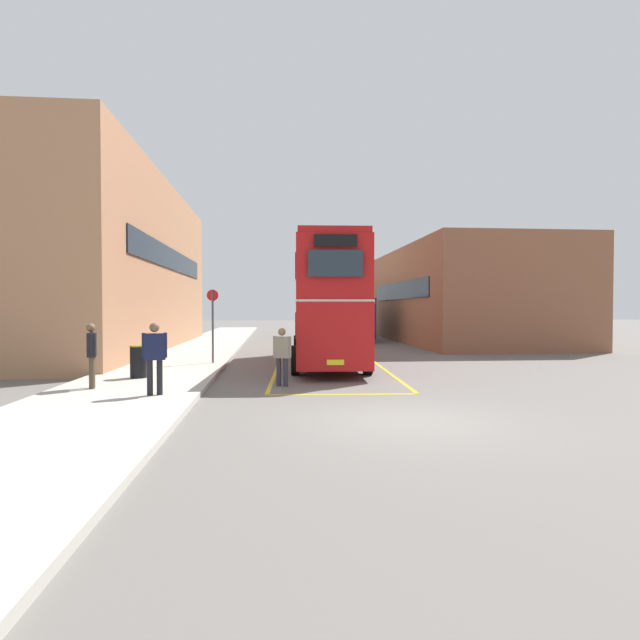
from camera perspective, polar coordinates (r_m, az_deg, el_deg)
The scene contains 12 objects.
ground_plane at distance 24.60m, azimuth 1.01°, elevation -3.91°, with size 135.60×135.60×0.00m, color #66605B.
sidewalk_left at distance 27.12m, azimuth -13.36°, elevation -3.31°, with size 4.00×57.60×0.14m, color #B2ADA3.
brick_building_left at distance 29.37m, azimuth -21.19°, elevation 5.50°, with size 5.26×22.72×8.86m.
depot_building_right at distance 35.09m, azimuth 15.71°, elevation 2.64°, with size 8.79×17.58×6.14m.
double_decker_bus at distance 20.26m, azimuth 0.78°, elevation 2.07°, with size 3.10×10.19×4.75m.
single_deck_bus at distance 36.21m, azimuth 2.83°, elevation 0.38°, with size 3.00×8.67×3.02m.
pedestrian_boarding at distance 14.75m, azimuth -4.26°, elevation -3.66°, with size 0.53×0.39×1.68m.
pedestrian_waiting_near at distance 14.74m, azimuth -24.17°, elevation -3.14°, with size 0.34×0.56×1.72m.
pedestrian_waiting_far at distance 13.04m, azimuth -18.01°, elevation -3.51°, with size 0.58×0.34×1.77m.
litter_bin at distance 16.47m, azimuth -19.65°, elevation -4.39°, with size 0.52×0.52×0.99m.
bus_stop_sign at distance 20.07m, azimuth -11.92°, elevation 0.11°, with size 0.44×0.09×2.83m.
bay_marking_yellow at distance 18.53m, azimuth 1.24°, elevation -5.64°, with size 4.72×12.29×0.01m.
Camera 1 is at (-2.65, -9.96, 2.27)m, focal length 28.61 mm.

